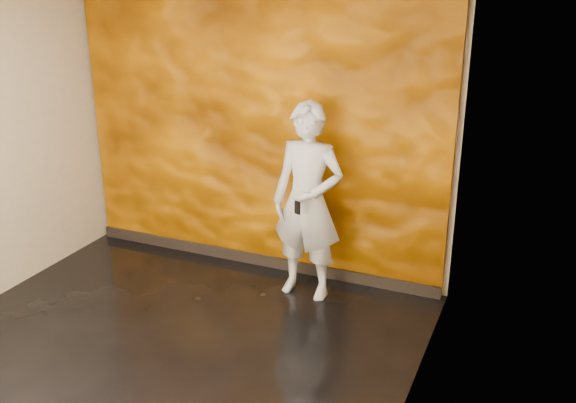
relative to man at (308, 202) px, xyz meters
name	(u,v)px	position (x,y,z in m)	size (l,w,h in m)	color
room	(140,197)	(-0.72, -1.55, 0.46)	(4.02, 4.02, 2.81)	black
feature_wall	(256,138)	(-0.72, 0.41, 0.44)	(3.90, 0.06, 2.75)	#D57800
baseboard	(257,259)	(-0.72, 0.37, -0.88)	(3.90, 0.04, 0.12)	black
man	(308,202)	(0.00, 0.00, 0.00)	(0.68, 0.45, 1.87)	#A6ABB5
phone	(297,208)	(0.00, -0.26, 0.04)	(0.06, 0.01, 0.12)	black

